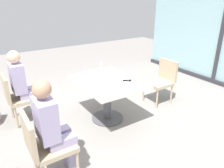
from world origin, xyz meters
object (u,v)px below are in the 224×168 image
(person_front_left, at_px, (22,83))
(coffee_cup, at_px, (100,86))
(person_front_right, at_px, (52,125))
(wine_glass_3, at_px, (128,75))
(chair_near_window, at_px, (162,79))
(wine_glass_0, at_px, (135,74))
(wine_glass_2, at_px, (101,63))
(chair_front_left, at_px, (17,95))
(cell_phone_on_table, at_px, (127,80))
(chair_front_right, at_px, (45,144))
(dining_table_main, at_px, (107,91))
(wine_glass_1, at_px, (103,84))

(person_front_left, distance_m, coffee_cup, 1.36)
(person_front_right, distance_m, wine_glass_3, 1.54)
(person_front_right, height_order, coffee_cup, person_front_right)
(chair_near_window, bearing_deg, wine_glass_0, -73.29)
(person_front_right, bearing_deg, coffee_cup, 120.26)
(person_front_left, height_order, coffee_cup, person_front_left)
(person_front_right, bearing_deg, wine_glass_2, 132.78)
(chair_near_window, bearing_deg, chair_front_left, -106.16)
(cell_phone_on_table, bearing_deg, chair_front_right, -43.63)
(dining_table_main, distance_m, coffee_cup, 0.40)
(person_front_left, distance_m, wine_glass_1, 1.45)
(person_front_right, bearing_deg, chair_front_left, -175.89)
(dining_table_main, relative_size, chair_front_left, 1.42)
(dining_table_main, relative_size, coffee_cup, 13.75)
(dining_table_main, distance_m, chair_front_left, 1.52)
(chair_near_window, xyz_separation_m, wine_glass_1, (0.36, -1.61, 0.37))
(person_front_right, bearing_deg, dining_table_main, 122.30)
(person_front_right, xyz_separation_m, wine_glass_0, (-0.48, 1.57, 0.16))
(dining_table_main, relative_size, wine_glass_1, 6.69)
(wine_glass_1, height_order, wine_glass_2, same)
(chair_front_left, bearing_deg, person_front_left, 90.00)
(chair_front_left, height_order, wine_glass_0, wine_glass_0)
(chair_front_right, relative_size, cell_phone_on_table, 6.04)
(wine_glass_2, bearing_deg, person_front_right, -47.22)
(wine_glass_1, xyz_separation_m, coffee_cup, (-0.15, 0.04, -0.09))
(person_front_left, xyz_separation_m, wine_glass_1, (1.12, 0.91, 0.16))
(chair_front_left, distance_m, wine_glass_1, 1.55)
(wine_glass_2, bearing_deg, wine_glass_1, -29.18)
(wine_glass_0, bearing_deg, person_front_left, -123.53)
(person_front_left, relative_size, cell_phone_on_table, 8.75)
(chair_front_left, distance_m, person_front_right, 1.54)
(chair_front_right, distance_m, person_front_right, 0.23)
(dining_table_main, distance_m, chair_near_window, 1.31)
(wine_glass_1, relative_size, cell_phone_on_table, 1.28)
(wine_glass_3, bearing_deg, person_front_left, -125.28)
(wine_glass_3, relative_size, cell_phone_on_table, 1.28)
(person_front_right, xyz_separation_m, wine_glass_1, (-0.40, 0.91, 0.16))
(dining_table_main, relative_size, cell_phone_on_table, 8.60)
(person_front_left, relative_size, coffee_cup, 14.00)
(wine_glass_1, distance_m, wine_glass_3, 0.55)
(wine_glass_2, bearing_deg, chair_front_right, -49.34)
(chair_near_window, bearing_deg, dining_table_main, -90.00)
(chair_front_right, height_order, wine_glass_3, wine_glass_3)
(person_front_left, relative_size, wine_glass_0, 6.81)
(wine_glass_0, bearing_deg, dining_table_main, -127.28)
(cell_phone_on_table, bearing_deg, coffee_cup, -60.22)
(chair_near_window, relative_size, person_front_left, 0.69)
(person_front_left, bearing_deg, wine_glass_3, 54.72)
(wine_glass_0, relative_size, coffee_cup, 2.06)
(chair_near_window, relative_size, wine_glass_2, 4.70)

